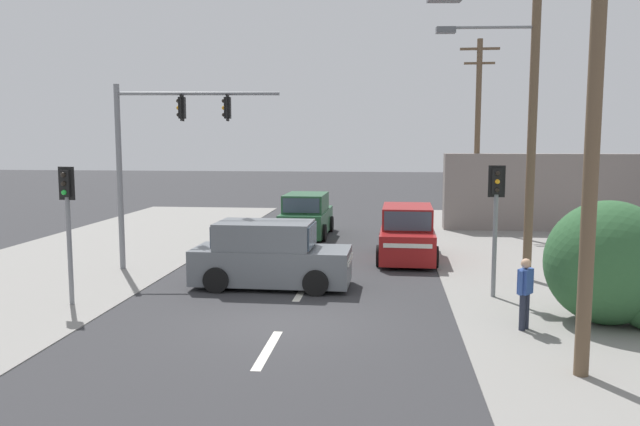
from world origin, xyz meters
TOP-DOWN VIEW (x-y plane):
  - ground_plane at (0.00, 0.00)m, footprint 140.00×140.00m
  - lane_dash_near at (0.00, -2.00)m, footprint 0.20×2.40m
  - lane_dash_mid at (0.00, 3.00)m, footprint 0.20×2.40m
  - lane_dash_far at (0.00, 8.00)m, footprint 0.20×2.40m
  - kerb_left_verge at (-8.50, 4.00)m, footprint 8.00×40.00m
  - utility_pole_foreground_right at (5.73, -2.80)m, footprint 3.78×0.57m
  - utility_pole_midground_right at (6.46, 5.10)m, footprint 3.78×0.46m
  - utility_pole_background_right at (6.49, 15.94)m, footprint 1.80×0.26m
  - traffic_signal_mast at (-4.99, 5.45)m, footprint 5.26×0.71m
  - pedestal_signal_right_kerb at (5.23, 2.83)m, footprint 0.44×0.29m
  - pedestal_signal_left_kerb at (-5.68, 0.84)m, footprint 0.44×0.30m
  - roadside_bush at (7.55, 0.60)m, footprint 2.99×2.56m
  - shopfront_wall_far at (11.00, 16.00)m, footprint 12.00×1.00m
  - suv_receding_far at (-0.99, 3.43)m, footprint 4.56×2.11m
  - suv_crossing_left at (-1.20, 13.07)m, footprint 2.11×4.57m
  - suv_kerbside_parked at (3.07, 8.17)m, footprint 2.13×4.57m
  - pedestrian_at_kerb at (5.43, -0.10)m, footprint 0.39×0.47m

SIDE VIEW (x-z plane):
  - ground_plane at x=0.00m, z-range 0.00..0.00m
  - lane_dash_near at x=0.00m, z-range 0.00..0.01m
  - lane_dash_mid at x=0.00m, z-range 0.00..0.01m
  - lane_dash_far at x=0.00m, z-range 0.00..0.01m
  - kerb_left_verge at x=-8.50m, z-range 0.00..0.02m
  - suv_receding_far at x=-0.99m, z-range -0.06..1.83m
  - suv_crossing_left at x=-1.20m, z-range -0.06..1.83m
  - suv_kerbside_parked at x=3.07m, z-range -0.06..1.83m
  - pedestrian_at_kerb at x=5.43m, z-range 0.11..1.74m
  - roadside_bush at x=7.55m, z-range -0.08..2.78m
  - shopfront_wall_far at x=11.00m, z-range 0.00..3.60m
  - pedestal_signal_right_kerb at x=5.23m, z-range 0.64..4.20m
  - pedestal_signal_left_kerb at x=-5.68m, z-range 0.64..4.20m
  - traffic_signal_mast at x=-4.99m, z-range 1.15..7.15m
  - utility_pole_background_right at x=6.49m, z-range 0.24..9.09m
  - utility_pole_foreground_right at x=5.73m, z-range 0.36..9.66m
  - utility_pole_midground_right at x=6.46m, z-range 0.37..10.77m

